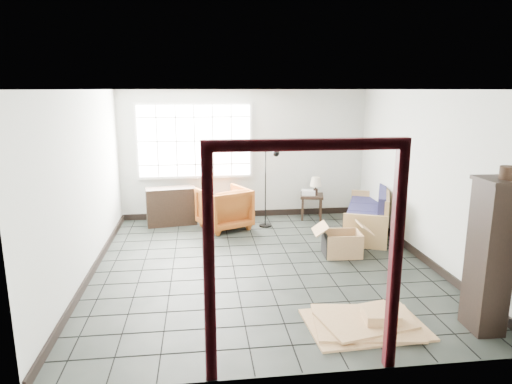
{
  "coord_description": "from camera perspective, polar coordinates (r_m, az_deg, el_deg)",
  "views": [
    {
      "loc": [
        -0.9,
        -6.45,
        2.61
      ],
      "look_at": [
        -0.07,
        0.3,
        1.07
      ],
      "focal_mm": 32.0,
      "sensor_mm": 36.0,
      "label": 1
    }
  ],
  "objects": [
    {
      "name": "ground",
      "position": [
        7.01,
        0.85,
        -9.08
      ],
      "size": [
        5.5,
        5.5,
        0.0
      ],
      "primitive_type": "plane",
      "color": "black",
      "rests_on": "ground"
    },
    {
      "name": "room_shell",
      "position": [
        6.6,
        0.86,
        4.67
      ],
      "size": [
        5.02,
        5.52,
        2.61
      ],
      "color": "beige",
      "rests_on": "ground"
    },
    {
      "name": "window_panel",
      "position": [
        9.2,
        -7.68,
        6.35
      ],
      "size": [
        2.32,
        0.08,
        1.52
      ],
      "color": "silver",
      "rests_on": "ground"
    },
    {
      "name": "doorway_trim",
      "position": [
        4.05,
        6.21,
        -4.98
      ],
      "size": [
        1.8,
        0.08,
        2.2
      ],
      "color": "#3A0D12",
      "rests_on": "ground"
    },
    {
      "name": "futon_sofa",
      "position": [
        8.71,
        14.14,
        -2.95
      ],
      "size": [
        1.41,
        2.06,
        0.85
      ],
      "rotation": [
        0.0,
        0.0,
        -0.4
      ],
      "color": "#A8754C",
      "rests_on": "ground"
    },
    {
      "name": "armchair",
      "position": [
        8.69,
        -4.0,
        -1.76
      ],
      "size": [
        1.1,
        1.07,
        0.87
      ],
      "primitive_type": "imported",
      "rotation": [
        0.0,
        0.0,
        3.57
      ],
      "color": "#8E4914",
      "rests_on": "ground"
    },
    {
      "name": "side_table",
      "position": [
        9.39,
        6.98,
        -0.86
      ],
      "size": [
        0.55,
        0.55,
        0.5
      ],
      "rotation": [
        0.0,
        0.0,
        -0.23
      ],
      "color": "black",
      "rests_on": "ground"
    },
    {
      "name": "table_lamp",
      "position": [
        9.3,
        7.49,
        1.17
      ],
      "size": [
        0.29,
        0.29,
        0.37
      ],
      "rotation": [
        0.0,
        0.0,
        0.23
      ],
      "color": "black",
      "rests_on": "side_table"
    },
    {
      "name": "projector",
      "position": [
        9.34,
        6.54,
        -0.05
      ],
      "size": [
        0.31,
        0.26,
        0.1
      ],
      "rotation": [
        0.0,
        0.0,
        -0.2
      ],
      "color": "silver",
      "rests_on": "side_table"
    },
    {
      "name": "floor_lamp",
      "position": [
        8.62,
        1.81,
        0.95
      ],
      "size": [
        0.42,
        0.42,
        1.58
      ],
      "rotation": [
        0.0,
        0.0,
        -0.41
      ],
      "color": "black",
      "rests_on": "ground"
    },
    {
      "name": "console_shelf",
      "position": [
        9.07,
        -10.54,
        -1.76
      ],
      "size": [
        0.99,
        0.52,
        0.74
      ],
      "rotation": [
        0.0,
        0.0,
        0.16
      ],
      "color": "black",
      "rests_on": "ground"
    },
    {
      "name": "tall_shelf",
      "position": [
        5.53,
        27.15,
        -7.03
      ],
      "size": [
        0.37,
        0.48,
        1.71
      ],
      "rotation": [
        0.0,
        0.0,
        -0.04
      ],
      "color": "black",
      "rests_on": "ground"
    },
    {
      "name": "pot",
      "position": [
        5.31,
        29.04,
        2.11
      ],
      "size": [
        0.23,
        0.23,
        0.13
      ],
      "rotation": [
        0.0,
        0.0,
        0.36
      ],
      "color": "black",
      "rests_on": "tall_shelf"
    },
    {
      "name": "open_box",
      "position": [
        7.47,
        10.69,
        -6.35
      ],
      "size": [
        0.96,
        0.52,
        0.53
      ],
      "rotation": [
        0.0,
        0.0,
        -0.08
      ],
      "color": "#A4784F",
      "rests_on": "ground"
    },
    {
      "name": "cardboard_pile",
      "position": [
        5.47,
        13.71,
        -15.49
      ],
      "size": [
        1.34,
        0.99,
        0.19
      ],
      "rotation": [
        0.0,
        0.0,
        0.0
      ],
      "color": "#A4784F",
      "rests_on": "ground"
    }
  ]
}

